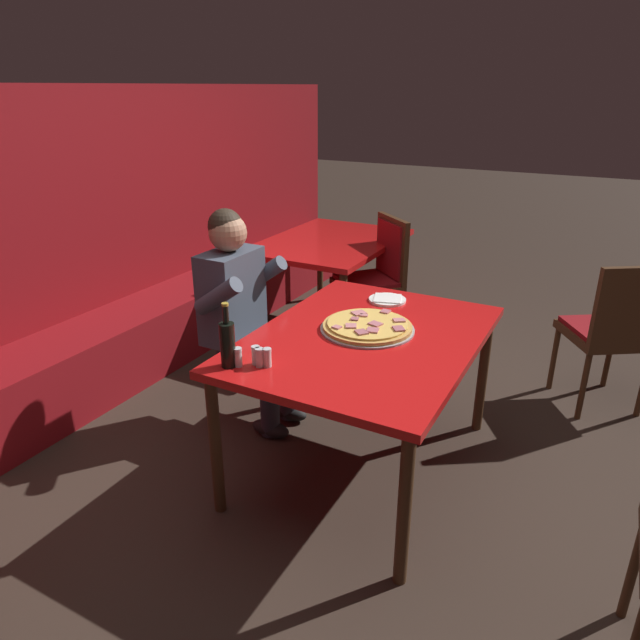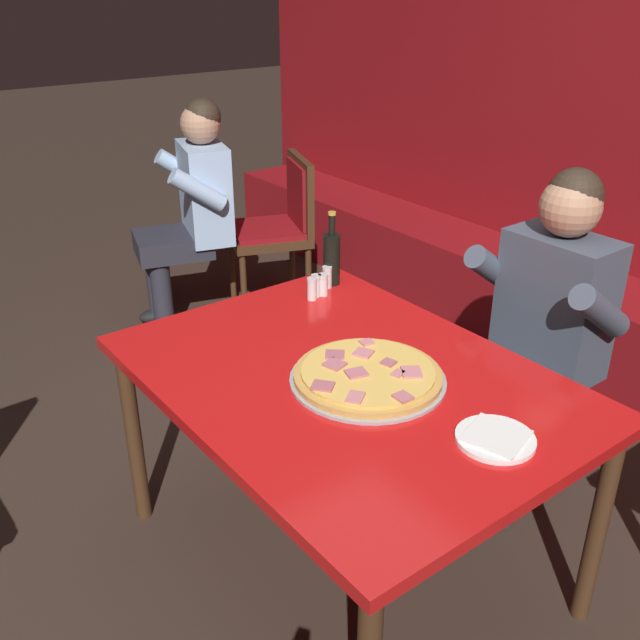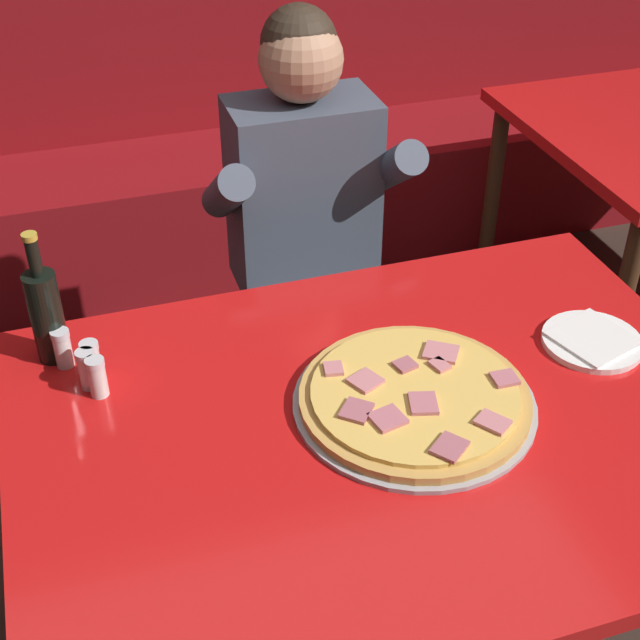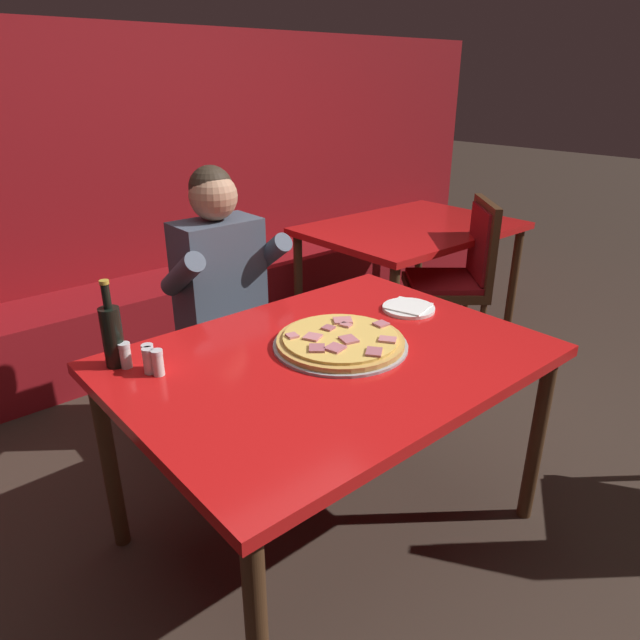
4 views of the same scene
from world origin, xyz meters
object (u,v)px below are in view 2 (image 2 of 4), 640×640
at_px(shaker_parmesan, 327,278).
at_px(diner_standing_companion, 191,207).
at_px(dining_chair_far_left, 280,222).
at_px(plate_white_paper, 495,438).
at_px(pizza, 368,376).
at_px(shaker_oregano, 312,290).
at_px(beer_bottle, 332,257).
at_px(shaker_red_pepper_flakes, 323,286).
at_px(diner_seated_blue_shirt, 537,329).
at_px(main_dining_table, 347,394).
at_px(shaker_black_pepper, 316,287).

distance_m(shaker_parmesan, diner_standing_companion, 1.41).
relative_size(shaker_parmesan, dining_chair_far_left, 0.09).
bearing_deg(plate_white_paper, shaker_parmesan, 165.81).
height_order(pizza, shaker_oregano, shaker_oregano).
height_order(beer_bottle, shaker_red_pepper_flakes, beer_bottle).
height_order(diner_seated_blue_shirt, diner_standing_companion, same).
relative_size(main_dining_table, beer_bottle, 4.80).
height_order(main_dining_table, shaker_parmesan, shaker_parmesan).
bearing_deg(main_dining_table, pizza, 19.81).
distance_m(main_dining_table, beer_bottle, 0.73).
height_order(beer_bottle, shaker_black_pepper, beer_bottle).
distance_m(main_dining_table, dining_chair_far_left, 2.10).
distance_m(shaker_parmesan, diner_seated_blue_shirt, 0.80).
bearing_deg(beer_bottle, shaker_black_pepper, -63.82).
height_order(main_dining_table, shaker_red_pepper_flakes, shaker_red_pepper_flakes).
height_order(plate_white_paper, shaker_oregano, shaker_oregano).
bearing_deg(shaker_black_pepper, plate_white_paper, -10.24).
bearing_deg(shaker_red_pepper_flakes, shaker_black_pepper, -112.19).
bearing_deg(pizza, plate_white_paper, 8.74).
distance_m(plate_white_paper, dining_chair_far_left, 2.52).
height_order(main_dining_table, shaker_black_pepper, shaker_black_pepper).
relative_size(shaker_parmesan, diner_seated_blue_shirt, 0.07).
distance_m(pizza, shaker_red_pepper_flakes, 0.64).
height_order(main_dining_table, diner_seated_blue_shirt, diner_seated_blue_shirt).
bearing_deg(diner_seated_blue_shirt, dining_chair_far_left, 173.83).
bearing_deg(shaker_parmesan, main_dining_table, -32.57).
bearing_deg(beer_bottle, main_dining_table, -34.26).
xyz_separation_m(diner_seated_blue_shirt, diner_standing_companion, (-2.06, -0.29, 0.00)).
relative_size(plate_white_paper, shaker_oregano, 2.44).
bearing_deg(shaker_parmesan, shaker_oregano, -63.98).
bearing_deg(shaker_red_pepper_flakes, dining_chair_far_left, 151.99).
distance_m(pizza, diner_seated_blue_shirt, 0.78).
bearing_deg(diner_seated_blue_shirt, plate_white_paper, -60.72).
xyz_separation_m(pizza, dining_chair_far_left, (-1.91, 0.98, -0.22)).
xyz_separation_m(diner_seated_blue_shirt, dining_chair_far_left, (-1.94, 0.21, -0.15)).
distance_m(main_dining_table, diner_seated_blue_shirt, 0.80).
bearing_deg(shaker_oregano, dining_chair_far_left, 150.23).
bearing_deg(beer_bottle, shaker_parmesan, -63.10).
height_order(dining_chair_far_left, diner_standing_companion, diner_standing_companion).
height_order(beer_bottle, dining_chair_far_left, beer_bottle).
xyz_separation_m(plate_white_paper, beer_bottle, (-1.08, 0.30, 0.10)).
bearing_deg(shaker_black_pepper, dining_chair_far_left, 150.95).
xyz_separation_m(main_dining_table, plate_white_paper, (0.50, 0.09, 0.08)).
bearing_deg(pizza, shaker_oregano, 158.97).
distance_m(shaker_black_pepper, dining_chair_far_left, 1.53).
bearing_deg(shaker_red_pepper_flakes, pizza, -25.57).
height_order(shaker_oregano, dining_chair_far_left, dining_chair_far_left).
bearing_deg(beer_bottle, shaker_oregano, -63.77).
height_order(pizza, shaker_black_pepper, shaker_black_pepper).
bearing_deg(shaker_parmesan, diner_seated_blue_shirt, 33.34).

